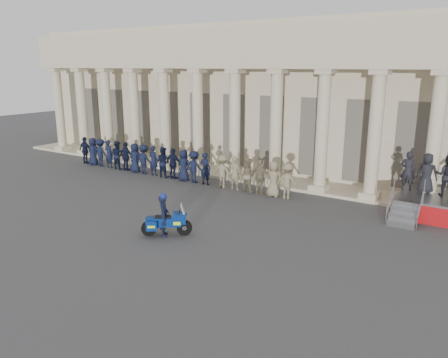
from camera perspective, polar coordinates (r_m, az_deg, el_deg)
ground at (r=18.70m, az=-8.22°, el=-5.73°), size 90.00×90.00×0.00m
building at (r=30.26m, az=10.42°, el=10.70°), size 40.00×12.50×9.00m
officer_rank at (r=25.69m, az=-6.86°, el=2.04°), size 16.06×0.69×1.82m
motorcycle at (r=17.19m, az=-7.45°, el=-5.58°), size 1.68×1.40×1.27m
rider at (r=17.10m, az=-7.85°, el=-4.62°), size 0.67×0.71×1.73m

